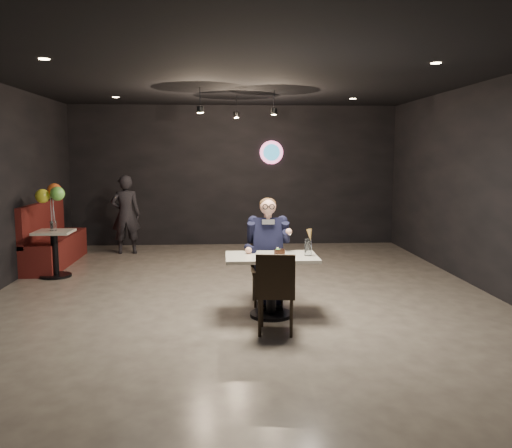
{
  "coord_description": "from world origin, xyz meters",
  "views": [
    {
      "loc": [
        -0.25,
        -7.25,
        1.96
      ],
      "look_at": [
        0.18,
        -0.26,
        1.06
      ],
      "focal_mm": 38.0,
      "sensor_mm": 36.0,
      "label": 1
    }
  ],
  "objects": [
    {
      "name": "wall_sign",
      "position": [
        0.8,
        4.47,
        2.0
      ],
      "size": [
        0.5,
        0.06,
        0.5
      ],
      "primitive_type": null,
      "color": "pink",
      "rests_on": "floor"
    },
    {
      "name": "chair_far",
      "position": [
        0.33,
        -0.31,
        0.46
      ],
      "size": [
        0.42,
        0.46,
        0.92
      ],
      "primitive_type": "cube",
      "color": "black",
      "rests_on": "floor"
    },
    {
      "name": "cake_slice",
      "position": [
        0.41,
        -0.95,
        0.8
      ],
      "size": [
        0.13,
        0.11,
        0.07
      ],
      "primitive_type": "cube",
      "rotation": [
        0.0,
        0.0,
        0.35
      ],
      "color": "black",
      "rests_on": "dessert_plate"
    },
    {
      "name": "seated_man",
      "position": [
        0.33,
        -0.31,
        0.72
      ],
      "size": [
        0.6,
        0.8,
        1.44
      ],
      "primitive_type": "cube",
      "color": "black",
      "rests_on": "floor"
    },
    {
      "name": "balloon_vase",
      "position": [
        -2.95,
        1.47,
        0.83
      ],
      "size": [
        0.1,
        0.1,
        0.16
      ],
      "primitive_type": "cylinder",
      "color": "silver",
      "rests_on": "side_table"
    },
    {
      "name": "wafer_cone",
      "position": [
        0.78,
        -0.91,
        1.0
      ],
      "size": [
        0.09,
        0.09,
        0.14
      ],
      "primitive_type": "cone",
      "rotation": [
        0.0,
        0.0,
        0.26
      ],
      "color": "tan",
      "rests_on": "sundae_glass"
    },
    {
      "name": "main_table",
      "position": [
        0.33,
        -0.86,
        0.38
      ],
      "size": [
        1.1,
        0.7,
        0.75
      ],
      "primitive_type": "cube",
      "color": "silver",
      "rests_on": "floor"
    },
    {
      "name": "chair_near",
      "position": [
        0.33,
        -1.46,
        0.46
      ],
      "size": [
        0.48,
        0.51,
        0.92
      ],
      "primitive_type": "cube",
      "rotation": [
        0.0,
        0.0,
        -0.14
      ],
      "color": "black",
      "rests_on": "floor"
    },
    {
      "name": "side_table",
      "position": [
        -2.95,
        1.47,
        0.35
      ],
      "size": [
        0.57,
        0.57,
        0.71
      ],
      "primitive_type": "cube",
      "color": "silver",
      "rests_on": "floor"
    },
    {
      "name": "booth_bench",
      "position": [
        -3.25,
        2.47,
        0.56
      ],
      "size": [
        0.56,
        2.24,
        1.12
      ],
      "primitive_type": "cube",
      "color": "#4F1210",
      "rests_on": "floor"
    },
    {
      "name": "passerby",
      "position": [
        -2.17,
        3.51,
        0.78
      ],
      "size": [
        0.61,
        0.44,
        1.56
      ],
      "primitive_type": "imported",
      "rotation": [
        0.0,
        0.0,
        3.26
      ],
      "color": "black",
      "rests_on": "floor"
    },
    {
      "name": "floor",
      "position": [
        0.0,
        0.0,
        0.0
      ],
      "size": [
        9.0,
        9.0,
        0.0
      ],
      "primitive_type": "plane",
      "color": "gray",
      "rests_on": "ground"
    },
    {
      "name": "dessert_plate",
      "position": [
        0.37,
        -0.95,
        0.76
      ],
      "size": [
        0.21,
        0.21,
        0.01
      ],
      "primitive_type": "cylinder",
      "color": "white",
      "rests_on": "main_table"
    },
    {
      "name": "balloon_bunch",
      "position": [
        -2.95,
        1.47,
        1.24
      ],
      "size": [
        0.41,
        0.41,
        0.67
      ],
      "primitive_type": "cube",
      "color": "yellow",
      "rests_on": "balloon_vase"
    },
    {
      "name": "pendant_lights",
      "position": [
        0.0,
        2.0,
        2.88
      ],
      "size": [
        1.4,
        1.2,
        0.36
      ],
      "primitive_type": "cube",
      "color": "black",
      "rests_on": "floor"
    },
    {
      "name": "sundae_glass",
      "position": [
        0.77,
        -0.89,
        0.85
      ],
      "size": [
        0.09,
        0.09,
        0.2
      ],
      "primitive_type": "cylinder",
      "color": "silver",
      "rests_on": "main_table"
    },
    {
      "name": "mint_leaf",
      "position": [
        0.39,
        -0.95,
        0.84
      ],
      "size": [
        0.07,
        0.04,
        0.01
      ],
      "primitive_type": "ellipsoid",
      "color": "green",
      "rests_on": "cake_slice"
    }
  ]
}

